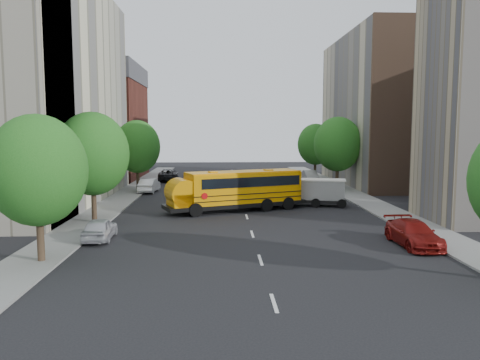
{
  "coord_description": "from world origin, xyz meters",
  "views": [
    {
      "loc": [
        -2.06,
        -37.25,
        6.6
      ],
      "look_at": [
        -0.34,
        2.0,
        2.42
      ],
      "focal_mm": 35.0,
      "sensor_mm": 36.0,
      "label": 1
    }
  ],
  "objects": [
    {
      "name": "parked_car_3",
      "position": [
        9.02,
        -11.42,
        0.72
      ],
      "size": [
        2.12,
        4.99,
        1.44
      ],
      "primitive_type": "imported",
      "rotation": [
        0.0,
        0.0,
        0.02
      ],
      "color": "maroon",
      "rests_on": "ground"
    },
    {
      "name": "school_bus",
      "position": [
        -0.84,
        0.71,
        1.86
      ],
      "size": [
        11.96,
        6.82,
        3.34
      ],
      "rotation": [
        0.0,
        0.0,
        0.38
      ],
      "color": "black",
      "rests_on": "ground"
    },
    {
      "name": "ground",
      "position": [
        0.0,
        0.0,
        0.0
      ],
      "size": [
        120.0,
        120.0,
        0.0
      ],
      "primitive_type": "plane",
      "color": "black",
      "rests_on": "ground"
    },
    {
      "name": "safari_truck",
      "position": [
        6.24,
        3.06,
        1.25
      ],
      "size": [
        5.8,
        3.1,
        2.36
      ],
      "rotation": [
        0.0,
        0.0,
        -0.22
      ],
      "color": "black",
      "rests_on": "ground"
    },
    {
      "name": "parked_car_0",
      "position": [
        -9.33,
        -9.1,
        0.68
      ],
      "size": [
        1.73,
        4.04,
        1.36
      ],
      "primitive_type": "imported",
      "rotation": [
        0.0,
        0.0,
        3.17
      ],
      "color": "#BBBCC2",
      "rests_on": "ground"
    },
    {
      "name": "parked_car_2",
      "position": [
        -8.8,
        24.1,
        0.78
      ],
      "size": [
        3.14,
        5.86,
        1.57
      ],
      "primitive_type": "imported",
      "rotation": [
        0.0,
        0.0,
        3.24
      ],
      "color": "black",
      "rests_on": "ground"
    },
    {
      "name": "lane_markings",
      "position": [
        0.0,
        10.0,
        0.01
      ],
      "size": [
        0.15,
        64.0,
        0.01
      ],
      "primitive_type": "cube",
      "color": "silver",
      "rests_on": "ground"
    },
    {
      "name": "street_tree_0",
      "position": [
        -11.0,
        -14.0,
        4.64
      ],
      "size": [
        4.8,
        4.8,
        7.41
      ],
      "color": "#38281C",
      "rests_on": "ground"
    },
    {
      "name": "street_tree_1",
      "position": [
        -11.0,
        -4.0,
        4.95
      ],
      "size": [
        5.12,
        5.12,
        7.9
      ],
      "color": "#38281C",
      "rests_on": "ground"
    },
    {
      "name": "building_left_cream",
      "position": [
        -18.0,
        6.0,
        10.0
      ],
      "size": [
        10.0,
        26.0,
        20.0
      ],
      "primitive_type": "cube",
      "color": "beige",
      "rests_on": "ground"
    },
    {
      "name": "parked_car_1",
      "position": [
        -9.6,
        12.73,
        0.74
      ],
      "size": [
        1.89,
        4.59,
        1.48
      ],
      "primitive_type": "imported",
      "rotation": [
        0.0,
        0.0,
        3.07
      ],
      "color": "white",
      "rests_on": "ground"
    },
    {
      "name": "street_tree_2",
      "position": [
        -11.0,
        14.0,
        4.83
      ],
      "size": [
        4.99,
        4.99,
        7.71
      ],
      "color": "#38281C",
      "rests_on": "ground"
    },
    {
      "name": "building_left_redbrick",
      "position": [
        -18.0,
        28.0,
        6.5
      ],
      "size": [
        10.0,
        15.0,
        13.0
      ],
      "primitive_type": "cube",
      "color": "maroon",
      "rests_on": "ground"
    },
    {
      "name": "building_right_far",
      "position": [
        18.0,
        20.0,
        9.0
      ],
      "size": [
        10.0,
        22.0,
        18.0
      ],
      "primitive_type": "cube",
      "color": "#C1B596",
      "rests_on": "ground"
    },
    {
      "name": "building_right_sidewall",
      "position": [
        18.0,
        9.0,
        9.0
      ],
      "size": [
        10.1,
        0.3,
        18.0
      ],
      "primitive_type": "cube",
      "color": "brown",
      "rests_on": "ground"
    },
    {
      "name": "parked_car_5",
      "position": [
        9.6,
        22.22,
        0.73
      ],
      "size": [
        1.56,
        4.44,
        1.46
      ],
      "primitive_type": "imported",
      "rotation": [
        0.0,
        0.0,
        0.0
      ],
      "color": "gray",
      "rests_on": "ground"
    },
    {
      "name": "sidewalk_right",
      "position": [
        11.5,
        5.0,
        0.06
      ],
      "size": [
        3.0,
        80.0,
        0.12
      ],
      "primitive_type": "cube",
      "color": "slate",
      "rests_on": "ground"
    },
    {
      "name": "parked_car_4",
      "position": [
        8.8,
        12.25,
        0.75
      ],
      "size": [
        2.0,
        4.5,
        1.5
      ],
      "primitive_type": "imported",
      "rotation": [
        0.0,
        0.0,
        0.05
      ],
      "color": "#384262",
      "rests_on": "ground"
    },
    {
      "name": "sidewalk_left",
      "position": [
        -11.5,
        5.0,
        0.06
      ],
      "size": [
        3.0,
        80.0,
        0.12
      ],
      "primitive_type": "cube",
      "color": "slate",
      "rests_on": "ground"
    },
    {
      "name": "street_tree_5",
      "position": [
        11.0,
        26.0,
        4.7
      ],
      "size": [
        4.86,
        4.86,
        7.51
      ],
      "color": "#38281C",
      "rests_on": "ground"
    },
    {
      "name": "tower_crane",
      "position": [
        30.25,
        28.0,
        24.48
      ],
      "size": [
        28.5,
        1.2,
        35.75
      ],
      "color": "yellow",
      "rests_on": "ground"
    },
    {
      "name": "street_tree_4",
      "position": [
        11.0,
        14.0,
        5.08
      ],
      "size": [
        5.25,
        5.25,
        8.1
      ],
      "color": "#38281C",
      "rests_on": "ground"
    }
  ]
}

